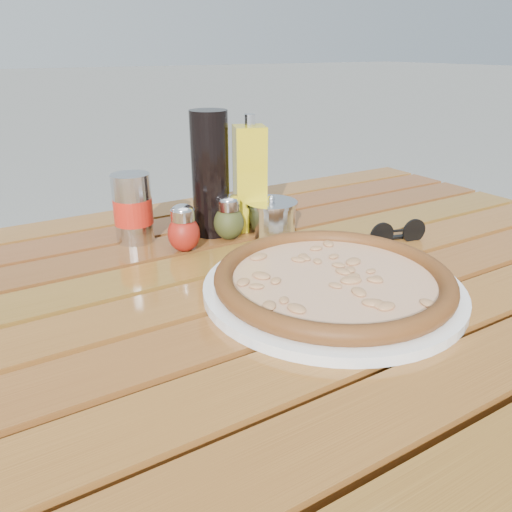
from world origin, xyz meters
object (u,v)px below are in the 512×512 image
pepper_shaker (184,229)px  olive_oil_cruet (250,178)px  table (263,324)px  dark_bottle (210,174)px  soda_can (133,209)px  parmesan_tin (271,216)px  sunglasses (397,234)px  pizza (333,278)px  oregano_shaker (229,218)px  plate (332,288)px

pepper_shaker → olive_oil_cruet: olive_oil_cruet is taller
table → dark_bottle: (0.02, 0.22, 0.19)m
table → soda_can: (-0.11, 0.25, 0.13)m
olive_oil_cruet → parmesan_tin: 0.08m
table → sunglasses: 0.30m
pizza → olive_oil_cruet: bearing=82.5°
table → dark_bottle: dark_bottle is taller
table → pizza: bearing=-55.6°
pepper_shaker → parmesan_tin: bearing=0.3°
oregano_shaker → olive_oil_cruet: size_ratio=0.39×
plate → pepper_shaker: (-0.11, 0.25, 0.03)m
oregano_shaker → sunglasses: size_ratio=0.74×
sunglasses → olive_oil_cruet: bearing=146.8°
plate → pizza: bearing=-135.0°
table → dark_bottle: size_ratio=6.36×
soda_can → olive_oil_cruet: 0.22m
table → plate: 0.13m
dark_bottle → sunglasses: (0.26, -0.21, -0.09)m
olive_oil_cruet → pepper_shaker: bearing=-165.2°
olive_oil_cruet → pizza: bearing=-97.5°
parmesan_tin → pepper_shaker: bearing=-179.7°
plate → pizza: size_ratio=0.79×
parmesan_tin → soda_can: bearing=159.2°
plate → oregano_shaker: 0.27m
table → oregano_shaker: (0.04, 0.18, 0.11)m
table → olive_oil_cruet: 0.28m
plate → dark_bottle: bearing=96.5°
parmesan_tin → sunglasses: bearing=-44.2°
soda_can → olive_oil_cruet: bearing=-13.0°
olive_oil_cruet → parmesan_tin: olive_oil_cruet is taller
pepper_shaker → sunglasses: 0.37m
soda_can → olive_oil_cruet: size_ratio=0.57×
table → sunglasses: (0.28, 0.01, 0.09)m
pizza → olive_oil_cruet: (0.04, 0.29, 0.07)m
olive_oil_cruet → parmesan_tin: (0.02, -0.04, -0.07)m
plate → soda_can: (-0.17, 0.34, 0.05)m
oregano_shaker → sunglasses: oregano_shaker is taller
pepper_shaker → dark_bottle: bearing=33.9°
oregano_shaker → pepper_shaker: bearing=-172.9°
olive_oil_cruet → sunglasses: olive_oil_cruet is taller
pizza → soda_can: (-0.17, 0.34, 0.04)m
pizza → dark_bottle: size_ratio=2.06×
pepper_shaker → soda_can: bearing=122.3°
plate → oregano_shaker: oregano_shaker is taller
pizza → dark_bottle: bearing=96.5°
plate → olive_oil_cruet: (0.04, 0.29, 0.09)m
dark_bottle → soda_can: dark_bottle is taller
plate → dark_bottle: 0.32m
table → pizza: size_ratio=3.09×
table → soda_can: bearing=113.3°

